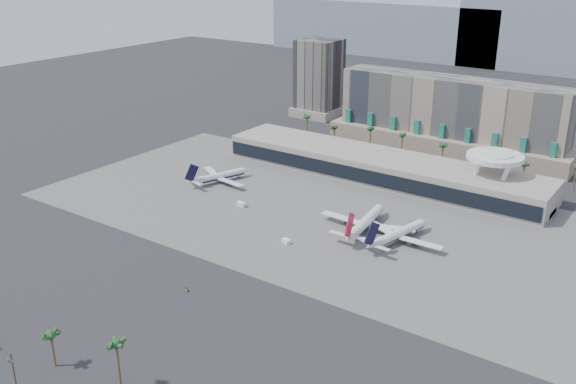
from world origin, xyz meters
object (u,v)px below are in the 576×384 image
Objects in this scene: taxiway_sign at (186,290)px; airliner_left at (220,176)px; utility_pole at (13,369)px; airliner_right at (399,234)px; service_vehicle_b at (286,241)px; airliner_centre at (366,222)px; service_vehicle_a at (241,204)px.

airliner_left is at bearing 138.45° from taxiway_sign.
utility_pole is at bearing -76.54° from taxiway_sign.
service_vehicle_b is at bearing -130.65° from airliner_right.
airliner_centre is 21.27× the size of taxiway_sign.
airliner_left is 88.36m from airliner_centre.
taxiway_sign is at bearing -106.37° from airliner_right.
taxiway_sign is at bearing -35.59° from airliner_left.
service_vehicle_b reaches higher than taxiway_sign.
airliner_right is 11.14× the size of service_vehicle_b.
service_vehicle_b is at bearing 96.47° from taxiway_sign.
airliner_centre is at bearing 85.66° from taxiway_sign.
airliner_centre is 35.62m from service_vehicle_b.
service_vehicle_a is 43.84m from service_vehicle_b.
airliner_centre is at bearing 75.23° from service_vehicle_b.
service_vehicle_b is 1.76× the size of taxiway_sign.
airliner_right is at bearing 56.12° from service_vehicle_b.
airliner_centre is 16.38m from airliner_right.
utility_pole is 5.92× the size of taxiway_sign.
service_vehicle_a is at bearing -162.13° from airliner_right.
service_vehicle_a is at bearing 128.63° from taxiway_sign.
utility_pole is 147.68m from airliner_centre.
utility_pole reaches higher than service_vehicle_b.
service_vehicle_b is (68.16, -38.51, -2.28)m from airliner_left.
airliner_left is 78.33m from service_vehicle_b.
airliner_left is 17.33× the size of taxiway_sign.
airliner_right is (16.21, -2.31, -0.27)m from airliner_centre.
service_vehicle_a is at bearing 103.39° from utility_pole.
airliner_centre is (87.90, -9.00, 0.57)m from airliner_left.
utility_pole is 139.42m from service_vehicle_a.
service_vehicle_a reaches higher than taxiway_sign.
service_vehicle_a is at bearing -178.07° from airliner_centre.
utility_pole is at bearing -48.59° from airliner_left.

